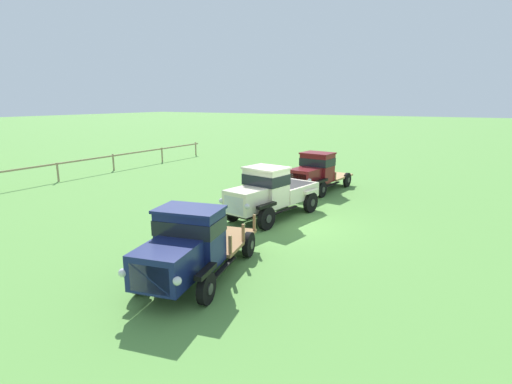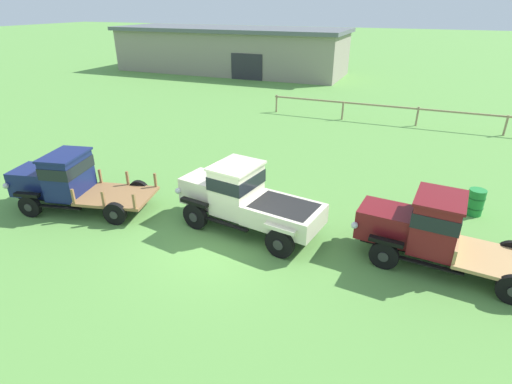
% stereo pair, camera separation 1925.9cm
% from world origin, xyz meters
% --- Properties ---
extents(ground_plane, '(240.00, 240.00, 0.00)m').
position_xyz_m(ground_plane, '(0.00, 0.00, 0.00)').
color(ground_plane, '#5B9342').
extents(farm_shed, '(24.38, 8.22, 4.47)m').
position_xyz_m(farm_shed, '(-14.40, 30.59, 2.26)').
color(farm_shed, gray).
rests_on(farm_shed, ground).
extents(paddock_fence, '(18.50, 0.55, 1.16)m').
position_xyz_m(paddock_fence, '(5.20, 16.16, 0.87)').
color(paddock_fence, '#997F60').
rests_on(paddock_fence, ground).
extents(vintage_truck_foreground_near, '(5.31, 2.88, 2.05)m').
position_xyz_m(vintage_truck_foreground_near, '(-6.15, 0.10, 1.06)').
color(vintage_truck_foreground_near, black).
rests_on(vintage_truck_foreground_near, ground).
extents(vintage_truck_second_in_line, '(5.08, 2.57, 2.19)m').
position_xyz_m(vintage_truck_second_in_line, '(0.38, 1.14, 1.11)').
color(vintage_truck_second_in_line, black).
rests_on(vintage_truck_second_in_line, ground).
extents(vintage_truck_midrow_center, '(5.11, 2.31, 2.11)m').
position_xyz_m(vintage_truck_midrow_center, '(5.87, 1.37, 1.10)').
color(vintage_truck_midrow_center, black).
rests_on(vintage_truck_midrow_center, ground).
extents(oil_drum_beside_row, '(0.59, 0.59, 0.95)m').
position_xyz_m(oil_drum_beside_row, '(7.45, 5.08, 0.47)').
color(oil_drum_beside_row, '#1E7F33').
rests_on(oil_drum_beside_row, ground).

